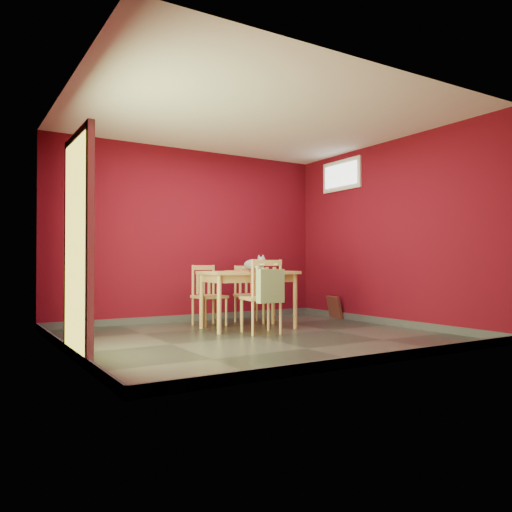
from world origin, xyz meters
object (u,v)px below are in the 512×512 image
chair_far_left (208,294)px  tote_bag (270,286)px  dining_table (248,278)px  cat (254,263)px  chair_near (262,296)px  chair_far_right (248,293)px  picture_frame (334,307)px

chair_far_left → tote_bag: size_ratio=1.80×
dining_table → chair_far_left: (-0.32, 0.62, -0.25)m
tote_bag → cat: bearing=73.4°
chair_near → cat: cat is taller
chair_far_left → chair_far_right: size_ratio=1.01×
chair_near → cat: bearing=69.3°
dining_table → tote_bag: (-0.13, -0.76, -0.07)m
tote_bag → picture_frame: size_ratio=1.30×
chair_far_left → cat: (0.43, -0.58, 0.46)m
chair_far_left → picture_frame: 2.24m
chair_far_right → picture_frame: 1.56m
dining_table → picture_frame: dining_table is taller
chair_far_left → cat: bearing=-53.7°
chair_near → picture_frame: (2.00, 0.94, -0.31)m
chair_far_right → cat: (-0.26, -0.59, 0.47)m
tote_bag → cat: cat is taller
chair_near → picture_frame: 2.23m
dining_table → picture_frame: bearing=12.2°
dining_table → tote_bag: tote_bag is taller
chair_far_right → chair_near: bearing=-112.3°
cat → tote_bag: bearing=-99.9°
chair_near → chair_far_right: bearing=67.7°
chair_far_right → picture_frame: chair_far_right is taller
dining_table → chair_far_left: size_ratio=1.50×
picture_frame → cat: bearing=-168.1°
chair_far_right → tote_bag: size_ratio=1.78×
chair_far_right → tote_bag: bearing=-109.8°
chair_far_right → cat: bearing=-113.9°
chair_far_left → chair_far_right: bearing=0.3°
chair_far_right → chair_far_left: bearing=-179.7°
chair_near → tote_bag: size_ratio=1.95×
cat → dining_table: bearing=-156.3°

